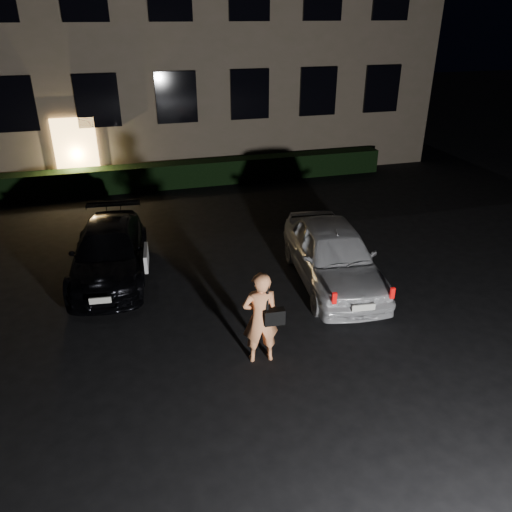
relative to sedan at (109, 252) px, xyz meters
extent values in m
plane|color=black|center=(2.63, -4.27, -0.59)|extent=(80.00, 80.00, 0.00)
cube|color=#746953|center=(2.63, 10.73, 5.41)|extent=(20.00, 8.00, 12.00)
cube|color=#E6AB5A|center=(-0.87, 6.67, 0.66)|extent=(1.40, 0.10, 2.50)
cube|color=black|center=(-2.57, 6.67, 2.41)|extent=(1.40, 0.10, 1.70)
cube|color=black|center=(0.03, 6.67, 2.41)|extent=(1.40, 0.10, 1.70)
cube|color=black|center=(2.63, 6.67, 2.41)|extent=(1.40, 0.10, 1.70)
cube|color=black|center=(5.23, 6.67, 2.41)|extent=(1.40, 0.10, 1.70)
cube|color=black|center=(7.83, 6.67, 2.41)|extent=(1.40, 0.10, 1.70)
cube|color=black|center=(10.43, 6.67, 2.41)|extent=(1.40, 0.10, 1.70)
cube|color=black|center=(2.63, 6.23, -0.16)|extent=(15.00, 0.70, 0.85)
imported|color=black|center=(0.00, 0.00, 0.00)|extent=(2.05, 4.19, 1.17)
cube|color=white|center=(0.80, -0.83, 0.14)|extent=(0.16, 0.84, 0.39)
cube|color=silver|center=(-0.22, -2.08, -0.07)|extent=(0.43, 0.08, 0.13)
imported|color=silver|center=(4.90, -1.76, 0.11)|extent=(2.10, 4.26, 1.40)
cube|color=red|center=(4.11, -3.64, 0.18)|extent=(0.09, 0.06, 0.23)
cube|color=red|center=(5.26, -3.77, 0.18)|extent=(0.09, 0.06, 0.23)
cube|color=silver|center=(4.68, -3.76, -0.06)|extent=(0.47, 0.09, 0.14)
imported|color=#F7975E|center=(2.51, -4.08, 0.30)|extent=(0.67, 0.47, 1.77)
cube|color=black|center=(2.72, -4.21, 0.36)|extent=(0.37, 0.18, 0.28)
cube|color=black|center=(2.60, -4.16, 0.76)|extent=(0.04, 0.06, 0.55)
camera|label=1|loc=(0.46, -11.07, 5.09)|focal=35.00mm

